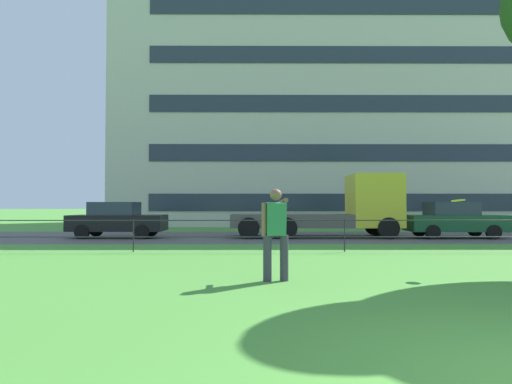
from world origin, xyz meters
The scene contains 8 objects.
street_strip centered at (0.00, 16.66, 0.00)m, with size 80.00×7.44×0.01m, color #565454.
park_fence centered at (0.00, 10.30, 0.68)m, with size 38.32×0.04×1.00m.
person_thrower centered at (-2.34, 5.17, 0.93)m, with size 0.51×0.82×1.72m.
frisbee centered at (1.49, 6.02, 1.51)m, with size 0.38×0.38×0.06m.
car_black_far_left centered at (-8.64, 16.10, 0.78)m, with size 4.02×1.85×1.54m.
flatbed_truck_right centered at (1.06, 16.35, 1.22)m, with size 7.33×2.50×2.75m.
car_dark_green_left centered at (5.83, 15.88, 0.78)m, with size 4.04×1.88×1.54m.
apartment_building_background centered at (5.22, 31.30, 9.66)m, with size 35.05×12.81×19.31m.
Camera 1 is at (-2.75, -3.16, 1.42)m, focal length 31.23 mm.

